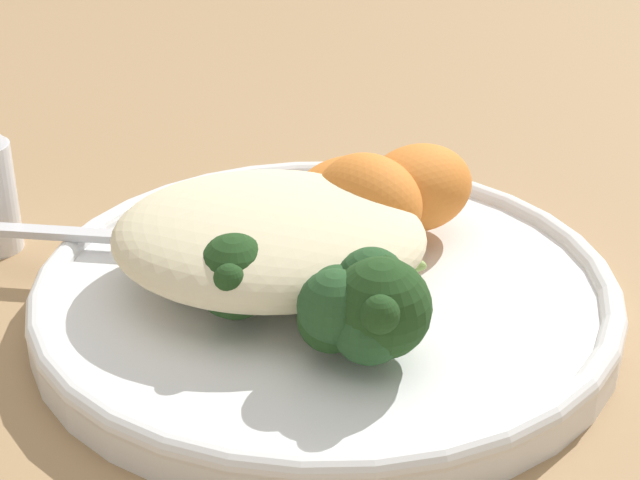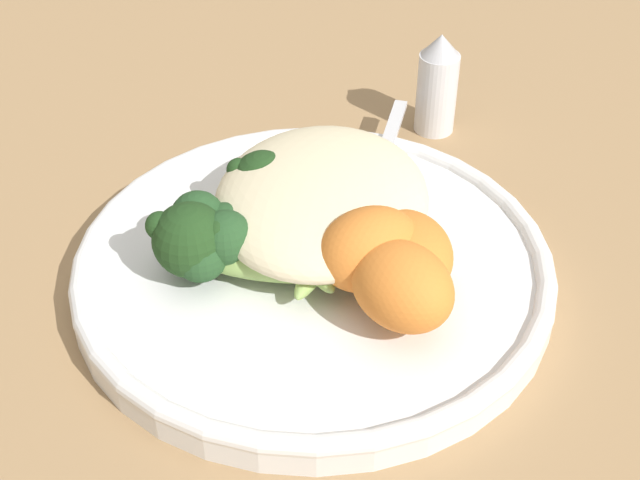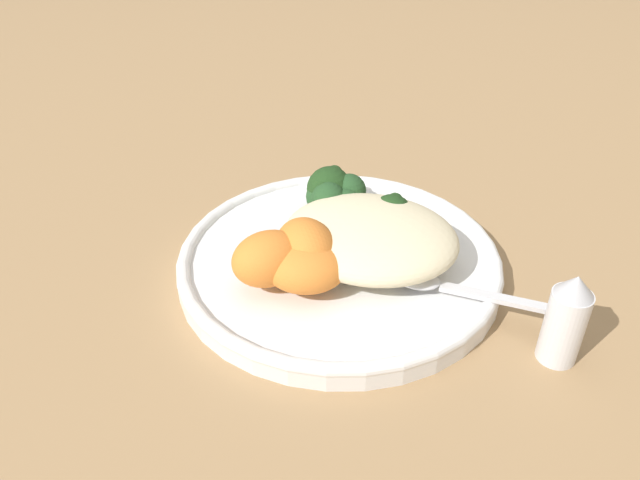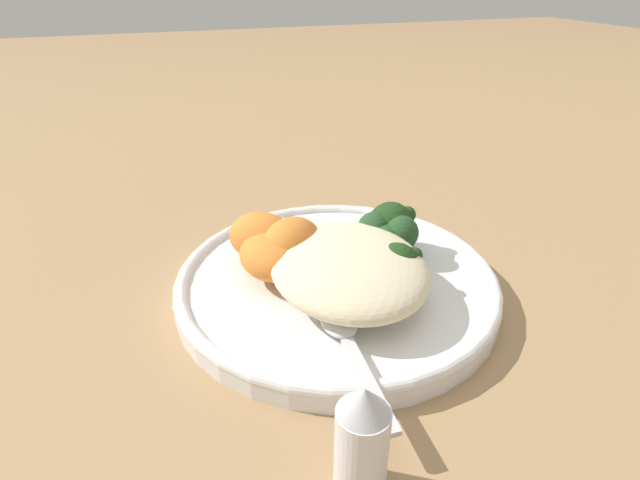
{
  "view_description": "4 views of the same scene",
  "coord_description": "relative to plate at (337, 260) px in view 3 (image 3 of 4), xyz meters",
  "views": [
    {
      "loc": [
        0.03,
        -0.45,
        0.27
      ],
      "look_at": [
        -0.0,
        0.01,
        0.03
      ],
      "focal_mm": 60.0,
      "sensor_mm": 36.0,
      "label": 1
    },
    {
      "loc": [
        0.39,
        0.07,
        0.35
      ],
      "look_at": [
        0.0,
        -0.0,
        0.03
      ],
      "focal_mm": 50.0,
      "sensor_mm": 36.0,
      "label": 2
    },
    {
      "loc": [
        -0.11,
        0.42,
        0.34
      ],
      "look_at": [
        0.01,
        0.0,
        0.04
      ],
      "focal_mm": 35.0,
      "sensor_mm": 36.0,
      "label": 3
    },
    {
      "loc": [
        -0.34,
        0.13,
        0.26
      ],
      "look_at": [
        0.02,
        0.0,
        0.05
      ],
      "focal_mm": 28.0,
      "sensor_mm": 36.0,
      "label": 4
    }
  ],
  "objects": [
    {
      "name": "salt_shaker",
      "position": [
        -0.18,
        0.06,
        0.03
      ],
      "size": [
        0.03,
        0.03,
        0.08
      ],
      "color": "silver",
      "rests_on": "ground_plane"
    },
    {
      "name": "sweet_potato_chunk_0",
      "position": [
        0.01,
        0.05,
        0.03
      ],
      "size": [
        0.08,
        0.07,
        0.04
      ],
      "primitive_type": "ellipsoid",
      "rotation": [
        0.0,
        0.0,
        3.35
      ],
      "color": "orange",
      "rests_on": "plate"
    },
    {
      "name": "broccoli_stalk_1",
      "position": [
        -0.05,
        -0.01,
        0.03
      ],
      "size": [
        0.11,
        0.04,
        0.03
      ],
      "rotation": [
        0.0,
        0.0,
        3.34
      ],
      "color": "#8EB25B",
      "rests_on": "plate"
    },
    {
      "name": "broccoli_stalk_4",
      "position": [
        0.02,
        -0.05,
        0.03
      ],
      "size": [
        0.04,
        0.11,
        0.04
      ],
      "rotation": [
        0.0,
        0.0,
        4.72
      ],
      "color": "#8EB25B",
      "rests_on": "plate"
    },
    {
      "name": "spoon",
      "position": [
        -0.09,
        0.03,
        0.01
      ],
      "size": [
        0.12,
        0.03,
        0.01
      ],
      "rotation": [
        0.0,
        0.0,
        3.09
      ],
      "color": "silver",
      "rests_on": "plate"
    },
    {
      "name": "kale_tuft",
      "position": [
        0.02,
        -0.06,
        0.03
      ],
      "size": [
        0.06,
        0.06,
        0.04
      ],
      "color": "#234723",
      "rests_on": "plate"
    },
    {
      "name": "broccoli_stalk_3",
      "position": [
        0.01,
        -0.05,
        0.02
      ],
      "size": [
        0.05,
        0.1,
        0.03
      ],
      "rotation": [
        0.0,
        0.0,
        4.43
      ],
      "color": "#8EB25B",
      "rests_on": "plate"
    },
    {
      "name": "sweet_potato_chunk_1",
      "position": [
        0.04,
        0.06,
        0.03
      ],
      "size": [
        0.08,
        0.08,
        0.04
      ],
      "primitive_type": "ellipsoid",
      "rotation": [
        0.0,
        0.0,
        0.8
      ],
      "color": "orange",
      "rests_on": "plate"
    },
    {
      "name": "broccoli_stalk_0",
      "position": [
        -0.01,
        0.01,
        0.03
      ],
      "size": [
        0.08,
        0.04,
        0.03
      ],
      "rotation": [
        0.0,
        0.0,
        2.94
      ],
      "color": "#8EB25B",
      "rests_on": "plate"
    },
    {
      "name": "plate",
      "position": [
        0.0,
        0.0,
        0.0
      ],
      "size": [
        0.28,
        0.28,
        0.02
      ],
      "color": "white",
      "rests_on": "ground_plane"
    },
    {
      "name": "quinoa_mound",
      "position": [
        -0.03,
        0.0,
        0.03
      ],
      "size": [
        0.15,
        0.13,
        0.04
      ],
      "primitive_type": "ellipsoid",
      "color": "beige",
      "rests_on": "plate"
    },
    {
      "name": "broccoli_stalk_2",
      "position": [
        -0.03,
        -0.03,
        0.03
      ],
      "size": [
        0.11,
        0.09,
        0.04
      ],
      "rotation": [
        0.0,
        0.0,
        3.74
      ],
      "color": "#8EB25B",
      "rests_on": "plate"
    },
    {
      "name": "sweet_potato_chunk_2",
      "position": [
        0.02,
        0.03,
        0.03
      ],
      "size": [
        0.07,
        0.08,
        0.05
      ],
      "primitive_type": "ellipsoid",
      "rotation": [
        0.0,
        0.0,
        2.25
      ],
      "color": "orange",
      "rests_on": "plate"
    },
    {
      "name": "ground_plane",
      "position": [
        -0.0,
        0.01,
        -0.01
      ],
      "size": [
        4.0,
        4.0,
        0.0
      ],
      "primitive_type": "plane",
      "color": "#9E7A51"
    }
  ]
}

